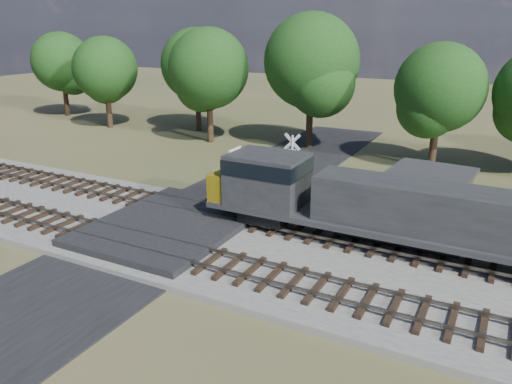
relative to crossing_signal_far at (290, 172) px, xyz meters
The scene contains 9 objects.
ground 8.84m from the crossing_signal_far, 112.64° to the right, with size 160.00×160.00×0.00m, color #414B28.
ballast_bed 10.16m from the crossing_signal_far, 48.43° to the right, with size 140.00×10.00×0.30m, color gray.
road 8.84m from the crossing_signal_far, 112.64° to the right, with size 7.00×60.00×0.08m, color black.
crossing_panel 8.34m from the crossing_signal_far, 113.98° to the right, with size 7.00×9.00×0.62m, color #262628.
track_near 10.09m from the crossing_signal_far, 91.25° to the right, with size 140.00×2.60×0.33m.
track_far 5.18m from the crossing_signal_far, 92.49° to the right, with size 140.00×2.60×0.33m.
crossing_signal_far is the anchor object (origin of this frame).
equipment_shed 8.01m from the crossing_signal_far, ahead, with size 4.51×4.51×2.82m.
treeline 14.24m from the crossing_signal_far, 73.32° to the left, with size 80.52×11.05×11.71m.
Camera 1 is at (14.93, -18.45, 10.22)m, focal length 35.00 mm.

